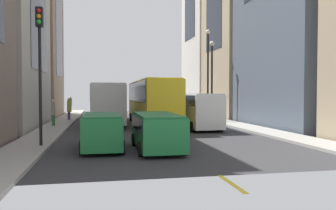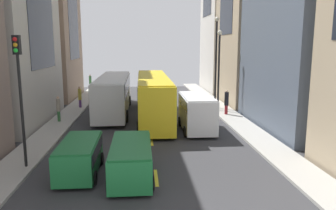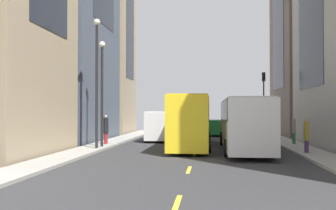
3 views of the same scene
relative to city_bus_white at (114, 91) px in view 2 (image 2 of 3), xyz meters
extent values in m
plane|color=#333335|center=(3.11, -0.39, -2.01)|extent=(40.05, 40.05, 0.00)
cube|color=#9E9B93|center=(-3.91, -0.39, -1.93)|extent=(2.02, 44.00, 0.15)
cube|color=#9E9B93|center=(10.12, -0.39, -1.93)|extent=(2.02, 44.00, 0.15)
cube|color=yellow|center=(3.11, -15.39, -2.00)|extent=(0.16, 2.00, 0.01)
cube|color=yellow|center=(3.11, -9.39, -2.00)|extent=(0.16, 2.00, 0.01)
cube|color=yellow|center=(3.11, -3.39, -2.00)|extent=(0.16, 2.00, 0.01)
cube|color=yellow|center=(3.11, 2.61, -2.00)|extent=(0.16, 2.00, 0.01)
cube|color=yellow|center=(3.11, 8.61, -2.00)|extent=(0.16, 2.00, 0.01)
cube|color=yellow|center=(3.11, 14.61, -2.00)|extent=(0.16, 2.00, 0.01)
cube|color=yellow|center=(3.11, 20.61, -2.00)|extent=(0.16, 2.00, 0.01)
cube|color=#937760|center=(-8.36, 9.61, 8.09)|extent=(6.48, 9.84, 20.20)
cube|color=#1E232D|center=(-8.36, 9.61, 8.09)|extent=(6.55, 5.41, 11.11)
cube|color=silver|center=(0.00, 0.00, -0.23)|extent=(2.55, 12.36, 3.00)
cube|color=black|center=(0.00, 0.00, 0.62)|extent=(2.60, 11.37, 1.20)
cube|color=beige|center=(0.00, 0.00, 1.31)|extent=(2.45, 11.86, 0.08)
cylinder|color=black|center=(-1.17, 3.83, -1.51)|extent=(0.46, 1.00, 1.00)
cylinder|color=black|center=(1.17, 3.83, -1.51)|extent=(0.46, 1.00, 1.00)
cylinder|color=black|center=(-1.17, -3.83, -1.51)|extent=(0.46, 1.00, 1.00)
cylinder|color=black|center=(1.17, -3.83, -1.51)|extent=(0.46, 1.00, 1.00)
cube|color=yellow|center=(3.48, -2.67, -0.15)|extent=(2.45, 13.89, 3.30)
cube|color=black|center=(3.48, -2.67, 0.71)|extent=(2.50, 12.78, 1.48)
cube|color=gold|center=(3.48, -2.67, 1.54)|extent=(2.35, 13.34, 0.08)
cylinder|color=black|center=(2.35, 1.64, -1.63)|extent=(0.44, 0.76, 0.76)
cylinder|color=black|center=(4.61, 1.64, -1.63)|extent=(0.44, 0.76, 0.76)
cylinder|color=black|center=(2.35, -6.98, -1.63)|extent=(0.44, 0.76, 0.76)
cylinder|color=black|center=(4.61, -6.98, -1.63)|extent=(0.44, 0.76, 0.76)
cube|color=white|center=(6.43, -6.97, -0.66)|extent=(2.05, 5.07, 2.30)
cube|color=black|center=(6.43, -6.97, 0.09)|extent=(2.09, 4.66, 0.69)
cube|color=silver|center=(6.43, -6.97, 0.53)|extent=(1.97, 4.86, 0.08)
cylinder|color=black|center=(5.49, -5.40, -1.65)|extent=(0.37, 0.72, 0.72)
cylinder|color=black|center=(7.38, -5.40, -1.65)|extent=(0.37, 0.72, 0.72)
cylinder|color=black|center=(5.49, -8.54, -1.65)|extent=(0.37, 0.72, 0.72)
cylinder|color=black|center=(7.38, -8.54, -1.65)|extent=(0.37, 0.72, 0.72)
cube|color=#1E7238|center=(1.96, -15.22, -1.14)|extent=(1.83, 4.74, 1.40)
cube|color=black|center=(1.96, -15.22, -0.78)|extent=(1.87, 4.36, 0.59)
cube|color=#1A612F|center=(1.96, -15.22, -0.40)|extent=(1.76, 4.55, 0.08)
cylinder|color=black|center=(1.12, -13.75, -1.70)|extent=(0.33, 0.62, 0.62)
cylinder|color=black|center=(2.80, -13.75, -1.70)|extent=(0.33, 0.62, 0.62)
cylinder|color=black|center=(1.12, -16.69, -1.70)|extent=(0.33, 0.62, 0.62)
cylinder|color=black|center=(2.80, -16.69, -1.70)|extent=(0.33, 0.62, 0.62)
cube|color=#1E7238|center=(-0.49, -14.62, -1.15)|extent=(1.70, 4.11, 1.38)
cube|color=black|center=(-0.49, -14.62, -0.80)|extent=(1.74, 3.78, 0.58)
cube|color=#1A612F|center=(-0.49, -14.62, -0.42)|extent=(1.64, 3.95, 0.08)
cylinder|color=black|center=(-1.27, -13.35, -1.70)|extent=(0.31, 0.62, 0.62)
cylinder|color=black|center=(0.29, -13.35, -1.70)|extent=(0.31, 0.62, 0.62)
cylinder|color=black|center=(-1.27, -15.89, -1.70)|extent=(0.31, 0.62, 0.62)
cylinder|color=black|center=(0.29, -15.89, -1.70)|extent=(0.31, 0.62, 0.62)
cylinder|color=#336B38|center=(-4.45, 15.87, -1.46)|extent=(0.25, 0.25, 0.79)
cylinder|color=#336B38|center=(-4.45, 15.87, -0.55)|extent=(0.34, 0.34, 1.03)
sphere|color=#8C6647|center=(-4.45, 15.87, 0.07)|extent=(0.21, 0.21, 0.21)
cylinder|color=maroon|center=(9.90, -2.06, -1.47)|extent=(0.27, 0.27, 0.78)
cylinder|color=black|center=(9.90, -2.06, -0.50)|extent=(0.37, 0.37, 1.16)
sphere|color=beige|center=(9.90, -2.06, 0.18)|extent=(0.20, 0.20, 0.20)
cylinder|color=#336B38|center=(-4.06, -3.68, -1.45)|extent=(0.23, 0.23, 0.81)
cylinder|color=gray|center=(-4.06, -3.68, -0.56)|extent=(0.31, 0.31, 0.97)
sphere|color=beige|center=(-4.06, -3.68, 0.04)|extent=(0.22, 0.22, 0.22)
cylinder|color=#593372|center=(-3.47, 2.36, -1.50)|extent=(0.25, 0.25, 0.72)
cylinder|color=gold|center=(-3.47, 2.36, -0.59)|extent=(0.33, 0.33, 1.08)
sphere|color=tan|center=(-3.47, 2.36, 0.06)|extent=(0.21, 0.21, 0.21)
cylinder|color=black|center=(-3.30, -13.74, 0.89)|extent=(0.14, 0.14, 5.50)
cube|color=black|center=(-3.30, -13.74, 4.10)|extent=(0.32, 0.32, 0.90)
sphere|color=red|center=(-3.30, -13.91, 4.35)|extent=(0.20, 0.20, 0.20)
sphere|color=orange|center=(-3.30, -13.91, 4.10)|extent=(0.20, 0.20, 0.20)
sphere|color=green|center=(-3.30, -13.91, 3.84)|extent=(0.20, 0.20, 0.20)
cylinder|color=black|center=(9.61, 1.15, 2.22)|extent=(0.18, 0.18, 8.17)
sphere|color=silver|center=(9.61, 1.15, 6.49)|extent=(0.44, 0.44, 0.44)
cylinder|color=black|center=(9.61, -0.06, 1.59)|extent=(0.18, 0.18, 6.89)
sphere|color=silver|center=(9.61, -0.06, 5.21)|extent=(0.44, 0.44, 0.44)
camera|label=1|loc=(-0.52, -30.45, 0.55)|focal=36.49mm
camera|label=2|loc=(2.46, -29.90, 4.05)|focal=35.27mm
camera|label=3|loc=(2.20, 24.98, 0.57)|focal=39.75mm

